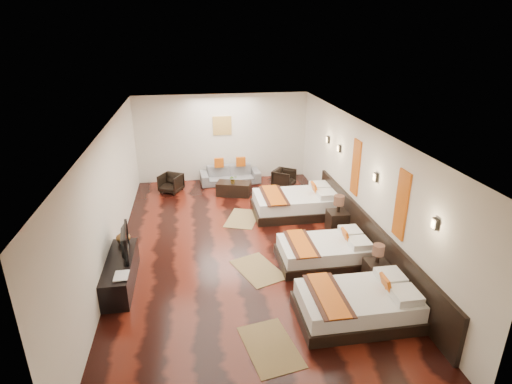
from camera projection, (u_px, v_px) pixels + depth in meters
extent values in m
cube|color=black|center=(241.00, 248.00, 9.51)|extent=(5.50, 9.50, 0.01)
cube|color=white|center=(240.00, 128.00, 8.47)|extent=(5.50, 9.50, 0.01)
cube|color=silver|center=(222.00, 138.00, 13.35)|extent=(5.50, 0.01, 2.80)
cube|color=silver|center=(109.00, 199.00, 8.59)|extent=(0.01, 9.50, 2.80)
cube|color=silver|center=(360.00, 184.00, 9.39)|extent=(0.01, 9.50, 2.80)
cube|color=black|center=(369.00, 238.00, 9.00)|extent=(0.08, 6.60, 0.90)
cube|color=black|center=(356.00, 312.00, 7.18)|extent=(2.06, 1.27, 0.22)
cube|color=white|center=(358.00, 300.00, 7.09)|extent=(1.96, 1.18, 0.29)
cube|color=#C5550D|center=(386.00, 284.00, 7.06)|extent=(0.15, 0.31, 0.32)
cube|color=#38190F|center=(328.00, 295.00, 6.95)|extent=(0.54, 1.29, 0.02)
cube|color=#C5550D|center=(328.00, 294.00, 6.94)|extent=(0.37, 1.29, 0.02)
cube|color=black|center=(323.00, 258.00, 8.89)|extent=(1.94, 1.20, 0.20)
cube|color=white|center=(324.00, 248.00, 8.80)|extent=(1.85, 1.11, 0.28)
cube|color=#C5550D|center=(346.00, 236.00, 8.77)|extent=(0.14, 0.30, 0.30)
cube|color=#38190F|center=(301.00, 244.00, 8.67)|extent=(0.51, 1.22, 0.02)
cube|color=#C5550D|center=(301.00, 243.00, 8.66)|extent=(0.35, 1.22, 0.02)
cube|color=black|center=(295.00, 209.00, 11.22)|extent=(2.24, 1.39, 0.23)
cube|color=white|center=(295.00, 200.00, 11.12)|extent=(2.13, 1.28, 0.32)
cube|color=#C5550D|center=(315.00, 189.00, 11.09)|extent=(0.17, 0.34, 0.34)
cube|color=#38190F|center=(274.00, 195.00, 10.97)|extent=(0.59, 1.41, 0.02)
cube|color=#C5550D|center=(274.00, 195.00, 10.96)|extent=(0.41, 1.41, 0.02)
cube|color=black|center=(376.00, 272.00, 8.12)|extent=(0.42, 0.42, 0.47)
cylinder|color=black|center=(378.00, 257.00, 8.00)|extent=(0.08, 0.08, 0.19)
cylinder|color=#3F2619|center=(379.00, 250.00, 7.94)|extent=(0.23, 0.23, 0.21)
cube|color=black|center=(337.00, 221.00, 10.18)|extent=(0.48, 0.48, 0.53)
cylinder|color=black|center=(338.00, 208.00, 10.04)|extent=(0.09, 0.09, 0.21)
cylinder|color=#3F2619|center=(339.00, 200.00, 9.97)|extent=(0.26, 0.26, 0.23)
cube|color=olive|center=(270.00, 347.00, 6.54)|extent=(0.96, 1.32, 0.01)
cube|color=olive|center=(258.00, 270.00, 8.63)|extent=(1.13, 1.39, 0.01)
cube|color=olive|center=(243.00, 218.00, 10.94)|extent=(1.12, 1.39, 0.01)
cube|color=black|center=(121.00, 272.00, 8.04)|extent=(0.50, 1.80, 0.55)
imported|color=black|center=(121.00, 242.00, 8.03)|extent=(0.24, 0.96, 0.55)
imported|color=black|center=(114.00, 277.00, 7.38)|extent=(0.26, 0.35, 0.03)
imported|color=brown|center=(123.00, 236.00, 8.52)|extent=(0.30, 0.30, 0.30)
imported|color=slate|center=(230.00, 175.00, 13.37)|extent=(1.94, 0.85, 0.56)
imported|color=black|center=(171.00, 183.00, 12.65)|extent=(0.83, 0.84, 0.56)
imported|color=black|center=(284.00, 178.00, 13.03)|extent=(0.87, 0.87, 0.57)
cube|color=black|center=(234.00, 189.00, 12.43)|extent=(1.10, 0.77, 0.40)
imported|color=#2F5D1F|center=(233.00, 179.00, 12.24)|extent=(0.28, 0.26, 0.26)
cube|color=#D86014|center=(401.00, 205.00, 7.53)|extent=(0.04, 0.40, 1.30)
cube|color=#D86014|center=(356.00, 167.00, 9.55)|extent=(0.04, 0.40, 1.30)
cube|color=black|center=(435.00, 224.00, 6.46)|extent=(0.06, 0.12, 0.18)
cube|color=#FFD18C|center=(434.00, 224.00, 6.46)|extent=(0.02, 0.10, 0.14)
cube|color=black|center=(376.00, 177.00, 8.48)|extent=(0.06, 0.12, 0.18)
cube|color=#FFD18C|center=(374.00, 177.00, 8.48)|extent=(0.02, 0.10, 0.14)
cube|color=black|center=(339.00, 148.00, 10.50)|extent=(0.06, 0.12, 0.18)
cube|color=#FFD18C|center=(338.00, 149.00, 10.50)|extent=(0.02, 0.10, 0.14)
cube|color=black|center=(328.00, 140.00, 11.33)|extent=(0.06, 0.12, 0.18)
cube|color=#FFD18C|center=(327.00, 140.00, 11.32)|extent=(0.02, 0.10, 0.14)
cube|color=#AD873F|center=(222.00, 126.00, 13.18)|extent=(0.60, 0.04, 0.60)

